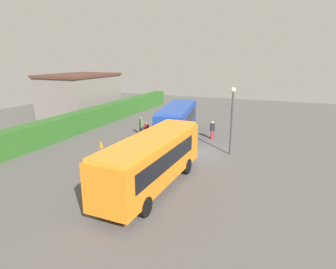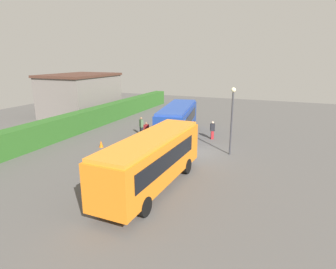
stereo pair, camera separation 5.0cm
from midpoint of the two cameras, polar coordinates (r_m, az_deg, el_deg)
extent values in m
plane|color=#514F4C|center=(23.23, 5.11, -3.46)|extent=(64.00, 64.00, 0.00)
cube|color=orange|center=(16.36, -3.23, -5.06)|extent=(9.32, 2.61, 2.41)
cube|color=orange|center=(15.96, -3.30, -0.67)|extent=(9.04, 2.41, 0.20)
cube|color=black|center=(16.57, -7.37, -3.84)|extent=(7.22, 0.25, 0.96)
cube|color=black|center=(15.53, 0.14, -5.04)|extent=(7.22, 0.25, 0.96)
cube|color=black|center=(20.31, 2.75, -0.15)|extent=(0.10, 1.92, 1.01)
cube|color=silver|center=(20.13, 2.78, 1.87)|extent=(0.08, 1.29, 0.28)
cylinder|color=black|center=(19.65, -2.12, -5.40)|extent=(1.01, 0.31, 1.00)
cylinder|color=black|center=(18.86, 3.75, -6.33)|extent=(1.01, 0.31, 1.00)
cylinder|color=black|center=(15.16, -11.94, -12.28)|extent=(1.01, 0.31, 1.00)
cylinder|color=black|center=(14.13, -4.67, -14.15)|extent=(1.01, 0.31, 1.00)
sphere|color=silver|center=(20.88, 1.08, -2.97)|extent=(0.22, 0.22, 0.22)
sphere|color=silver|center=(20.44, 4.40, -3.42)|extent=(0.22, 0.22, 0.22)
cube|color=navy|center=(27.15, 1.84, 2.99)|extent=(9.19, 4.02, 2.24)
cube|color=#2747A0|center=(26.92, 1.86, 5.53)|extent=(8.90, 3.78, 0.20)
cube|color=black|center=(27.06, -0.90, 3.53)|extent=(6.84, 1.27, 0.90)
cube|color=black|center=(26.61, 4.39, 3.29)|extent=(6.84, 1.27, 0.90)
cube|color=black|center=(31.42, 3.32, 5.15)|extent=(0.40, 2.01, 0.94)
cube|color=silver|center=(31.31, 3.34, 6.36)|extent=(0.28, 1.35, 0.28)
cylinder|color=black|center=(30.26, 0.63, 2.00)|extent=(1.03, 0.45, 1.00)
cylinder|color=black|center=(29.90, 4.93, 1.78)|extent=(1.03, 0.45, 1.00)
cylinder|color=black|center=(25.05, -1.90, -0.82)|extent=(1.03, 0.45, 1.00)
cylinder|color=black|center=(24.62, 3.27, -1.13)|extent=(1.03, 0.45, 1.00)
sphere|color=silver|center=(31.74, 2.07, 3.35)|extent=(0.22, 0.22, 0.22)
sphere|color=silver|center=(31.53, 4.52, 3.24)|extent=(0.22, 0.22, 0.22)
cube|color=olive|center=(26.36, -4.41, -0.29)|extent=(0.36, 0.32, 0.78)
cube|color=maroon|center=(26.18, -4.44, 1.25)|extent=(0.53, 0.40, 0.68)
sphere|color=#8C6647|center=(26.07, -4.46, 2.21)|extent=(0.21, 0.21, 0.21)
cube|color=black|center=(28.03, -5.39, 0.69)|extent=(0.38, 0.39, 0.84)
cube|color=#4C6B47|center=(27.84, -5.43, 2.25)|extent=(0.50, 0.53, 0.73)
sphere|color=#8C6647|center=(27.74, -5.46, 3.22)|extent=(0.23, 0.23, 0.23)
cube|color=maroon|center=(26.92, 8.74, -0.09)|extent=(0.32, 0.33, 0.79)
cube|color=black|center=(26.74, 8.81, 1.44)|extent=(0.40, 0.46, 0.69)
sphere|color=beige|center=(26.63, 8.84, 2.38)|extent=(0.22, 0.22, 0.22)
cube|color=#2B5E21|center=(29.26, -19.58, 1.68)|extent=(44.00, 1.45, 2.02)
cube|color=slate|center=(39.22, -17.11, 7.36)|extent=(9.18, 6.62, 5.03)
cube|color=#4C2D23|center=(38.97, -17.42, 11.24)|extent=(9.55, 6.89, 0.30)
cone|color=orange|center=(24.86, -13.28, -1.84)|extent=(0.36, 0.36, 0.60)
cylinder|color=#38383D|center=(22.43, 12.48, 2.03)|extent=(0.14, 0.14, 4.88)
sphere|color=beige|center=(21.99, 12.87, 8.68)|extent=(0.36, 0.36, 0.36)
camera|label=1|loc=(0.03, -90.07, -0.02)|focal=30.53mm
camera|label=2|loc=(0.03, 89.93, 0.02)|focal=30.53mm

